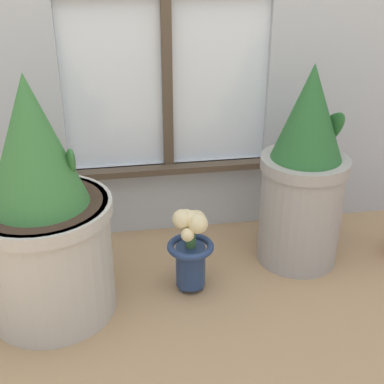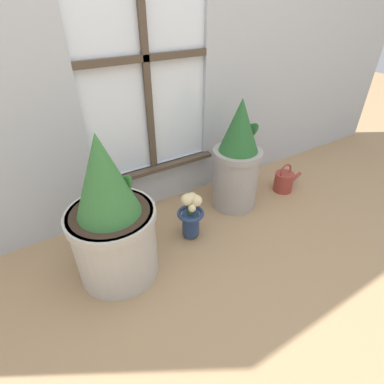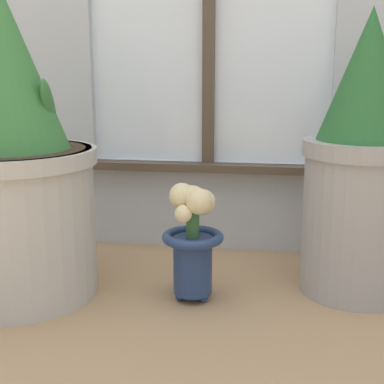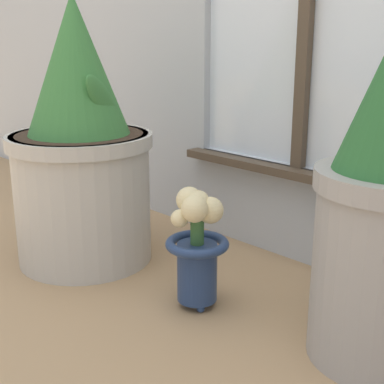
# 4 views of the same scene
# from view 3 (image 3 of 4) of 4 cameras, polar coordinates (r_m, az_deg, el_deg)

# --- Properties ---
(ground_plane) EXTENTS (10.00, 10.00, 0.00)m
(ground_plane) POSITION_cam_3_polar(r_m,az_deg,el_deg) (1.16, -2.70, -16.16)
(ground_plane) COLOR tan
(potted_plant_left) EXTENTS (0.41, 0.41, 0.76)m
(potted_plant_left) POSITION_cam_3_polar(r_m,az_deg,el_deg) (1.39, -18.52, 2.23)
(potted_plant_left) COLOR #B7B2A8
(potted_plant_left) RESTS_ON ground_plane
(potted_plant_right) EXTENTS (0.30, 0.30, 0.71)m
(potted_plant_right) POSITION_cam_3_polar(r_m,az_deg,el_deg) (1.40, 17.77, 2.66)
(potted_plant_right) COLOR #9E9993
(potted_plant_right) RESTS_ON ground_plane
(flower_vase) EXTENTS (0.15, 0.15, 0.30)m
(flower_vase) POSITION_cam_3_polar(r_m,az_deg,el_deg) (1.32, 0.09, -4.66)
(flower_vase) COLOR navy
(flower_vase) RESTS_ON ground_plane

